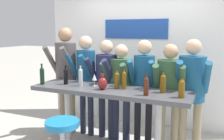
% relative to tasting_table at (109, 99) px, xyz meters
% --- Properties ---
extents(back_wall, '(3.85, 0.12, 2.68)m').
position_rel_tasting_table_xyz_m(back_wall, '(-0.00, 1.48, 0.51)').
color(back_wall, white).
rests_on(back_wall, ground_plane).
extents(tasting_table, '(2.25, 0.62, 0.99)m').
position_rel_tasting_table_xyz_m(tasting_table, '(0.00, 0.00, 0.00)').
color(tasting_table, '#4C4C51').
rests_on(tasting_table, ground_plane).
extents(person_far_left, '(0.43, 0.56, 1.84)m').
position_rel_tasting_table_xyz_m(person_far_left, '(-1.06, 0.50, 0.31)').
color(person_far_left, gray).
rests_on(person_far_left, ground_plane).
extents(person_left, '(0.43, 0.55, 1.71)m').
position_rel_tasting_table_xyz_m(person_left, '(-0.67, 0.53, 0.24)').
color(person_left, '#23283D').
rests_on(person_left, ground_plane).
extents(person_center_left, '(0.47, 0.57, 1.64)m').
position_rel_tasting_table_xyz_m(person_center_left, '(-0.29, 0.52, 0.18)').
color(person_center_left, '#23283D').
rests_on(person_center_left, ground_plane).
extents(person_center, '(0.46, 0.54, 1.58)m').
position_rel_tasting_table_xyz_m(person_center, '(-0.03, 0.51, 0.14)').
color(person_center, '#23283D').
rests_on(person_center, ground_plane).
extents(person_center_right, '(0.41, 0.53, 1.66)m').
position_rel_tasting_table_xyz_m(person_center_right, '(0.36, 0.47, 0.20)').
color(person_center_right, black).
rests_on(person_center_right, ground_plane).
extents(person_right, '(0.48, 0.56, 1.61)m').
position_rel_tasting_table_xyz_m(person_right, '(0.75, 0.44, 0.15)').
color(person_right, gray).
rests_on(person_right, ground_plane).
extents(person_far_right, '(0.50, 0.59, 1.68)m').
position_rel_tasting_table_xyz_m(person_far_right, '(1.05, 0.51, 0.20)').
color(person_far_right, gray).
rests_on(person_far_right, ground_plane).
extents(wine_bottle_0, '(0.06, 0.06, 0.30)m').
position_rel_tasting_table_xyz_m(wine_bottle_0, '(0.20, 0.06, 0.29)').
color(wine_bottle_0, brown).
rests_on(wine_bottle_0, tasting_table).
extents(wine_bottle_1, '(0.07, 0.07, 0.29)m').
position_rel_tasting_table_xyz_m(wine_bottle_1, '(0.73, 0.07, 0.29)').
color(wine_bottle_1, brown).
rests_on(wine_bottle_1, tasting_table).
extents(wine_bottle_2, '(0.06, 0.06, 0.32)m').
position_rel_tasting_table_xyz_m(wine_bottle_2, '(-0.45, -0.01, 0.30)').
color(wine_bottle_2, '#B7BCC1').
rests_on(wine_bottle_2, tasting_table).
extents(wine_bottle_3, '(0.06, 0.06, 0.29)m').
position_rel_tasting_table_xyz_m(wine_bottle_3, '(-0.72, 0.00, 0.29)').
color(wine_bottle_3, black).
rests_on(wine_bottle_3, tasting_table).
extents(wine_bottle_4, '(0.06, 0.06, 0.28)m').
position_rel_tasting_table_xyz_m(wine_bottle_4, '(0.57, -0.15, 0.28)').
color(wine_bottle_4, '#4C1E0F').
rests_on(wine_bottle_4, tasting_table).
extents(wine_bottle_5, '(0.07, 0.07, 0.27)m').
position_rel_tasting_table_xyz_m(wine_bottle_5, '(0.09, 0.06, 0.28)').
color(wine_bottle_5, brown).
rests_on(wine_bottle_5, tasting_table).
extents(wine_bottle_6, '(0.08, 0.08, 0.26)m').
position_rel_tasting_table_xyz_m(wine_bottle_6, '(0.99, -0.08, 0.28)').
color(wine_bottle_6, brown).
rests_on(wine_bottle_6, tasting_table).
extents(wine_bottle_7, '(0.07, 0.07, 0.31)m').
position_rel_tasting_table_xyz_m(wine_bottle_7, '(-1.05, -0.14, 0.30)').
color(wine_bottle_7, black).
rests_on(wine_bottle_7, tasting_table).
extents(wine_glass_0, '(0.07, 0.07, 0.18)m').
position_rel_tasting_table_xyz_m(wine_glass_0, '(-0.27, 0.07, 0.28)').
color(wine_glass_0, silver).
rests_on(wine_glass_0, tasting_table).
extents(decorative_vase, '(0.13, 0.13, 0.22)m').
position_rel_tasting_table_xyz_m(decorative_vase, '(-0.07, -0.08, 0.24)').
color(decorative_vase, maroon).
rests_on(decorative_vase, tasting_table).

